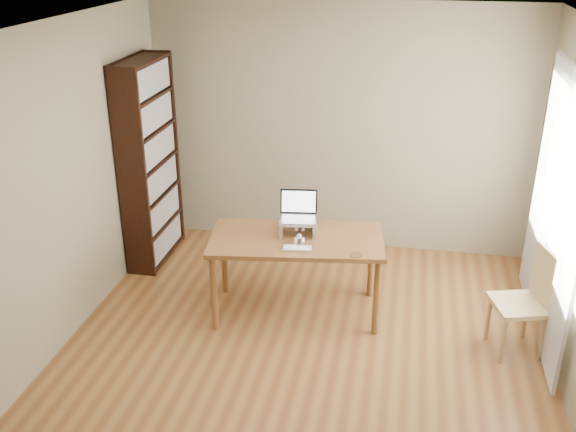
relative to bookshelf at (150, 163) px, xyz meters
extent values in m
cube|color=brown|center=(1.83, -1.55, -1.06)|extent=(4.00, 4.50, 0.02)
cube|color=white|center=(1.83, -1.55, 1.56)|extent=(4.00, 4.50, 0.02)
cube|color=#8B795D|center=(1.83, 0.71, 0.25)|extent=(4.00, 0.02, 2.60)
cube|color=#8B795D|center=(-0.18, -1.55, 0.25)|extent=(0.02, 4.50, 2.60)
cube|color=white|center=(3.81, -0.75, 0.35)|extent=(0.01, 1.80, 1.40)
cube|color=black|center=(-0.01, -0.43, 0.00)|extent=(0.30, 0.04, 2.10)
cube|color=black|center=(-0.01, 0.43, 0.00)|extent=(0.30, 0.04, 2.10)
cube|color=black|center=(-0.15, 0.00, 0.00)|extent=(0.02, 0.90, 2.10)
cube|color=black|center=(-0.01, 0.00, -1.02)|extent=(0.30, 0.84, 0.02)
cube|color=black|center=(0.02, 0.00, -0.85)|extent=(0.20, 0.78, 0.28)
cube|color=black|center=(-0.01, 0.00, -0.68)|extent=(0.30, 0.84, 0.03)
cube|color=black|center=(0.02, 0.00, -0.51)|extent=(0.20, 0.78, 0.28)
cube|color=black|center=(-0.01, 0.00, -0.34)|extent=(0.30, 0.84, 0.02)
cube|color=black|center=(0.02, 0.00, -0.17)|extent=(0.20, 0.78, 0.28)
cube|color=black|center=(-0.01, 0.00, 0.00)|extent=(0.30, 0.84, 0.02)
cube|color=black|center=(0.02, 0.00, 0.17)|extent=(0.20, 0.78, 0.28)
cube|color=black|center=(-0.01, 0.00, 0.34)|extent=(0.30, 0.84, 0.02)
cube|color=black|center=(0.02, 0.00, 0.51)|extent=(0.20, 0.78, 0.28)
cube|color=black|center=(-0.01, 0.00, 0.68)|extent=(0.30, 0.84, 0.02)
cube|color=black|center=(0.02, 0.00, 0.85)|extent=(0.20, 0.78, 0.28)
cube|color=black|center=(-0.01, 0.00, 1.02)|extent=(0.30, 0.84, 0.03)
cube|color=silver|center=(3.75, -1.30, 0.10)|extent=(0.03, 0.70, 2.20)
cube|color=silver|center=(3.75, -0.20, 0.10)|extent=(0.03, 0.70, 2.20)
cube|color=brown|center=(1.66, -0.81, -0.32)|extent=(1.60, 0.96, 0.04)
cylinder|color=brown|center=(0.97, -0.49, -0.70)|extent=(0.06, 0.06, 0.71)
cylinder|color=brown|center=(2.35, -0.49, -0.70)|extent=(0.06, 0.06, 0.71)
cylinder|color=brown|center=(0.97, -1.12, -0.70)|extent=(0.06, 0.06, 0.71)
cylinder|color=brown|center=(2.35, -1.12, -0.70)|extent=(0.06, 0.06, 0.71)
cube|color=silver|center=(1.52, -0.73, -0.24)|extent=(0.03, 0.25, 0.12)
cube|color=silver|center=(1.81, -0.73, -0.24)|extent=(0.03, 0.25, 0.12)
cube|color=silver|center=(1.66, -0.73, -0.17)|extent=(0.32, 0.25, 0.01)
cube|color=silver|center=(1.66, -0.73, -0.16)|extent=(0.36, 0.27, 0.02)
cube|color=black|center=(1.66, -0.59, -0.04)|extent=(0.33, 0.09, 0.22)
cube|color=white|center=(1.66, -0.60, -0.04)|extent=(0.30, 0.08, 0.19)
cube|color=silver|center=(1.71, -1.03, -0.29)|extent=(0.26, 0.14, 0.02)
cube|color=white|center=(1.71, -1.03, -0.28)|extent=(0.24, 0.12, 0.00)
cylinder|color=brown|center=(2.21, -1.04, -0.30)|extent=(0.11, 0.11, 0.01)
ellipsoid|color=#453E36|center=(1.68, -0.70, -0.23)|extent=(0.17, 0.38, 0.13)
ellipsoid|color=#453E36|center=(1.68, -0.59, -0.24)|extent=(0.15, 0.16, 0.12)
ellipsoid|color=#453E36|center=(1.68, -0.89, -0.21)|extent=(0.10, 0.10, 0.09)
ellipsoid|color=silver|center=(1.68, -0.85, -0.25)|extent=(0.09, 0.09, 0.08)
sphere|color=silver|center=(1.68, -0.92, -0.23)|extent=(0.04, 0.04, 0.04)
cone|color=#453E36|center=(1.65, -0.88, -0.17)|extent=(0.03, 0.04, 0.04)
cone|color=#453E36|center=(1.71, -0.88, -0.17)|extent=(0.03, 0.04, 0.04)
cylinder|color=silver|center=(1.65, -0.90, -0.28)|extent=(0.03, 0.09, 0.03)
cylinder|color=silver|center=(1.71, -0.90, -0.28)|extent=(0.03, 0.09, 0.03)
cylinder|color=#453E36|center=(1.77, -0.57, -0.28)|extent=(0.14, 0.21, 0.03)
cube|color=tan|center=(3.53, -1.04, -0.62)|extent=(0.50, 0.50, 0.04)
cylinder|color=tan|center=(3.37, -1.20, -0.83)|extent=(0.04, 0.04, 0.43)
cylinder|color=tan|center=(3.70, -1.20, -0.83)|extent=(0.04, 0.04, 0.43)
cylinder|color=tan|center=(3.37, -0.88, -0.83)|extent=(0.04, 0.04, 0.43)
cylinder|color=tan|center=(3.70, -0.88, -0.83)|extent=(0.04, 0.04, 0.43)
cube|color=tan|center=(3.72, -1.04, -0.38)|extent=(0.14, 0.38, 0.48)
camera|label=1|loc=(2.56, -5.75, 2.15)|focal=40.00mm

